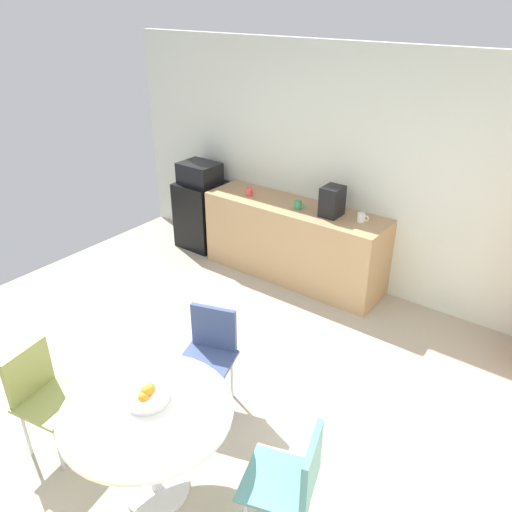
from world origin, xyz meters
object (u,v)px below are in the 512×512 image
at_px(chair_teal, 295,476).
at_px(coffee_maker, 332,201).
at_px(mug_red, 361,217).
at_px(mug_green, 249,192).
at_px(mini_fridge, 202,214).
at_px(chair_navy, 210,346).
at_px(fruit_bowl, 147,395).
at_px(round_table, 149,426).
at_px(microwave, 200,173).
at_px(mug_white, 298,205).
at_px(chair_olive, 41,388).

height_order(chair_teal, coffee_maker, coffee_maker).
bearing_deg(mug_red, mug_green, -176.16).
relative_size(mini_fridge, mug_green, 6.69).
height_order(chair_navy, mug_green, mug_green).
bearing_deg(chair_teal, mug_red, 109.89).
bearing_deg(fruit_bowl, round_table, -48.21).
bearing_deg(mini_fridge, coffee_maker, 0.00).
bearing_deg(microwave, fruit_bowl, -52.54).
bearing_deg(mug_white, fruit_bowl, -75.45).
relative_size(chair_navy, mug_green, 6.43).
distance_m(round_table, chair_navy, 0.96).
bearing_deg(mug_green, chair_teal, -48.13).
xyz_separation_m(chair_teal, coffee_maker, (-1.33, 2.72, 0.54)).
height_order(chair_navy, chair_olive, same).
relative_size(mini_fridge, chair_teal, 1.04).
xyz_separation_m(chair_navy, mug_green, (-1.18, 2.05, 0.43)).
height_order(mug_red, coffee_maker, coffee_maker).
xyz_separation_m(mini_fridge, chair_teal, (3.22, -2.72, 0.09)).
relative_size(chair_navy, fruit_bowl, 3.01).
height_order(chair_teal, chair_navy, same).
height_order(microwave, chair_navy, microwave).
distance_m(mini_fridge, fruit_bowl, 3.74).
xyz_separation_m(chair_teal, mug_green, (-2.39, 2.67, 0.43)).
xyz_separation_m(chair_olive, mug_red, (0.85, 3.23, 0.43)).
height_order(chair_olive, mug_red, mug_red).
distance_m(fruit_bowl, mug_red, 3.00).
xyz_separation_m(chair_olive, mug_white, (0.14, 3.13, 0.43)).
relative_size(microwave, mug_green, 3.72).
height_order(chair_teal, mug_red, mug_red).
bearing_deg(fruit_bowl, chair_navy, 106.34).
xyz_separation_m(mug_red, coffee_maker, (-0.33, -0.04, 0.11)).
xyz_separation_m(chair_navy, fruit_bowl, (0.25, -0.85, 0.26)).
distance_m(mug_white, coffee_maker, 0.40).
relative_size(chair_teal, coffee_maker, 2.59).
bearing_deg(mug_white, chair_navy, -76.20).
height_order(mug_white, mug_red, same).
bearing_deg(coffee_maker, fruit_bowl, -82.82).
height_order(round_table, chair_teal, chair_teal).
bearing_deg(mug_white, chair_olive, -92.49).
distance_m(microwave, coffee_maker, 1.90).
xyz_separation_m(microwave, chair_olive, (1.38, -3.19, -0.47)).
bearing_deg(chair_navy, mug_red, 84.47).
height_order(mini_fridge, coffee_maker, coffee_maker).
relative_size(chair_olive, mug_green, 6.43).
bearing_deg(mug_white, round_table, -74.82).
bearing_deg(coffee_maker, mug_green, -177.04).
bearing_deg(microwave, round_table, -52.46).
bearing_deg(microwave, chair_navy, -46.25).
relative_size(round_table, coffee_maker, 3.35).
distance_m(mini_fridge, microwave, 0.56).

